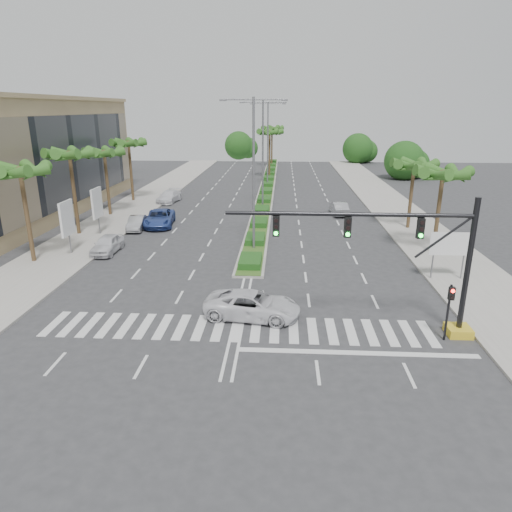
{
  "coord_description": "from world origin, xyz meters",
  "views": [
    {
      "loc": [
        2.29,
        -21.8,
        11.2
      ],
      "look_at": [
        0.81,
        3.36,
        3.0
      ],
      "focal_mm": 32.0,
      "sensor_mm": 36.0,
      "label": 1
    }
  ],
  "objects_px": {
    "car_parked_d": "(169,197)",
    "car_parked_a": "(107,244)",
    "car_parked_b": "(137,223)",
    "car_crossing": "(253,305)",
    "car_right": "(339,208)",
    "car_parked_c": "(160,218)"
  },
  "relations": [
    {
      "from": "car_parked_b",
      "to": "car_right",
      "type": "distance_m",
      "value": 21.62
    },
    {
      "from": "car_crossing",
      "to": "car_parked_b",
      "type": "bearing_deg",
      "value": 41.68
    },
    {
      "from": "car_parked_c",
      "to": "car_parked_a",
      "type": "bearing_deg",
      "value": -109.5
    },
    {
      "from": "car_parked_b",
      "to": "car_parked_c",
      "type": "height_order",
      "value": "car_parked_c"
    },
    {
      "from": "car_parked_b",
      "to": "car_parked_c",
      "type": "distance_m",
      "value": 2.42
    },
    {
      "from": "car_parked_a",
      "to": "car_right",
      "type": "distance_m",
      "value": 25.32
    },
    {
      "from": "car_parked_a",
      "to": "car_parked_d",
      "type": "height_order",
      "value": "car_parked_a"
    },
    {
      "from": "car_parked_d",
      "to": "car_parked_a",
      "type": "bearing_deg",
      "value": -82.6
    },
    {
      "from": "car_right",
      "to": "car_crossing",
      "type": "bearing_deg",
      "value": 69.69
    },
    {
      "from": "car_parked_b",
      "to": "car_parked_c",
      "type": "xyz_separation_m",
      "value": [
        1.83,
        1.58,
        0.14
      ]
    },
    {
      "from": "car_parked_b",
      "to": "car_parked_d",
      "type": "distance_m",
      "value": 13.49
    },
    {
      "from": "car_parked_b",
      "to": "car_crossing",
      "type": "xyz_separation_m",
      "value": [
        12.42,
        -18.69,
        0.09
      ]
    },
    {
      "from": "car_crossing",
      "to": "car_right",
      "type": "relative_size",
      "value": 1.23
    },
    {
      "from": "car_parked_a",
      "to": "car_parked_b",
      "type": "bearing_deg",
      "value": 89.41
    },
    {
      "from": "car_parked_c",
      "to": "car_crossing",
      "type": "distance_m",
      "value": 22.87
    },
    {
      "from": "car_parked_b",
      "to": "car_crossing",
      "type": "bearing_deg",
      "value": -62.59
    },
    {
      "from": "car_parked_a",
      "to": "car_parked_d",
      "type": "relative_size",
      "value": 0.85
    },
    {
      "from": "car_parked_b",
      "to": "car_crossing",
      "type": "height_order",
      "value": "car_crossing"
    },
    {
      "from": "car_parked_a",
      "to": "car_parked_d",
      "type": "xyz_separation_m",
      "value": [
        0.0,
        20.89,
        -0.0
      ]
    },
    {
      "from": "car_parked_c",
      "to": "car_crossing",
      "type": "relative_size",
      "value": 1.07
    },
    {
      "from": "car_parked_b",
      "to": "car_crossing",
      "type": "distance_m",
      "value": 22.44
    },
    {
      "from": "car_parked_c",
      "to": "car_right",
      "type": "xyz_separation_m",
      "value": [
        18.37,
        6.16,
        -0.08
      ]
    }
  ]
}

